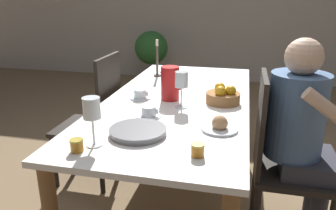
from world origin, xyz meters
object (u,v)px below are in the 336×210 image
red_pitcher (170,83)px  chair_person_side (279,158)px  person_seated (301,128)px  teacup_across (140,95)px  jam_jar_red (198,149)px  serving_tray (138,131)px  teacup_near_person (149,113)px  jam_jar_amber (77,145)px  bread_plate (220,126)px  fruit_bowl (223,96)px  chair_opposite (96,118)px  potted_plant (151,50)px  candlestick_tall (157,62)px  wine_glass_juice (92,111)px  wine_glass_water (182,81)px

red_pitcher → chair_person_side: bearing=-18.4°
person_seated → teacup_across: size_ratio=8.65×
person_seated → jam_jar_red: size_ratio=19.86×
serving_tray → jam_jar_red: bearing=-26.7°
teacup_near_person → teacup_across: bearing=115.6°
serving_tray → jam_jar_amber: bearing=-130.5°
red_pitcher → bread_plate: (0.35, -0.43, -0.09)m
serving_tray → fruit_bowl: bearing=57.7°
chair_opposite → potted_plant: chair_opposite is taller
teacup_across → candlestick_tall: 0.63m
wine_glass_juice → serving_tray: 0.27m
chair_opposite → candlestick_tall: 0.68m
person_seated → wine_glass_water: person_seated is taller
teacup_near_person → teacup_across: (-0.15, 0.31, 0.00)m
teacup_near_person → bread_plate: size_ratio=0.73×
teacup_across → bread_plate: bread_plate is taller
wine_glass_water → wine_glass_juice: (-0.28, -0.60, 0.00)m
person_seated → serving_tray: person_seated is taller
jam_jar_red → potted_plant: 3.87m
candlestick_tall → wine_glass_juice: bearing=-87.4°
chair_person_side → candlestick_tall: candlestick_tall is taller
jam_jar_amber → chair_opposite: bearing=111.2°
person_seated → wine_glass_water: (-0.67, 0.08, 0.20)m
red_pitcher → wine_glass_water: (0.10, -0.14, 0.05)m
bread_plate → person_seated: bearing=26.8°
chair_opposite → candlestick_tall: bearing=-35.5°
teacup_near_person → candlestick_tall: size_ratio=0.45×
jam_jar_red → red_pitcher: bearing=111.3°
red_pitcher → teacup_near_person: (-0.04, -0.33, -0.08)m
red_pitcher → bread_plate: size_ratio=1.17×
red_pitcher → serving_tray: red_pitcher is taller
jam_jar_red → potted_plant: bearing=108.9°
jam_jar_red → bread_plate: bearing=77.4°
chair_person_side → person_seated: size_ratio=0.83×
teacup_across → fruit_bowl: (0.53, 0.03, 0.02)m
wine_glass_water → fruit_bowl: size_ratio=1.04×
jam_jar_red → candlestick_tall: (-0.53, 1.32, 0.08)m
teacup_across → jam_jar_red: 0.85m
bread_plate → candlestick_tall: candlestick_tall is taller
bread_plate → fruit_bowl: (-0.02, 0.44, 0.02)m
jam_jar_amber → wine_glass_water: bearing=63.9°
person_seated → chair_opposite: bearing=-103.7°
serving_tray → jam_jar_red: 0.35m
teacup_across → jam_jar_amber: size_ratio=2.30×
wine_glass_water → potted_plant: size_ratio=0.26×
wine_glass_juice → bread_plate: wine_glass_juice is taller
chair_opposite → serving_tray: bearing=-140.9°
teacup_near_person → jam_jar_amber: bearing=-111.3°
wine_glass_water → chair_opposite: bearing=160.1°
chair_person_side → serving_tray: size_ratio=3.47×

